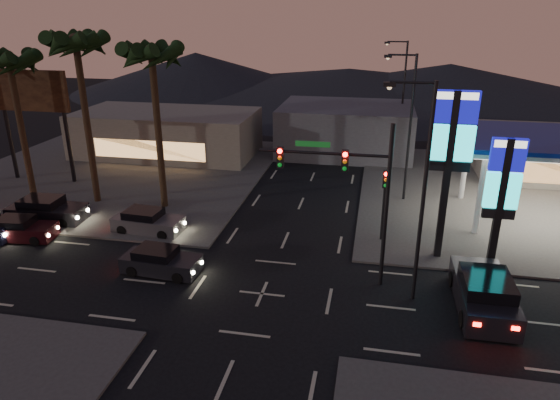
% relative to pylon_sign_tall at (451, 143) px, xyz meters
% --- Properties ---
extents(ground, '(140.00, 140.00, 0.00)m').
position_rel_pylon_sign_tall_xyz_m(ground, '(-8.50, -5.50, -6.39)').
color(ground, black).
rests_on(ground, ground).
extents(corner_lot_ne, '(24.00, 24.00, 0.12)m').
position_rel_pylon_sign_tall_xyz_m(corner_lot_ne, '(7.50, 10.50, -6.33)').
color(corner_lot_ne, '#47443F').
rests_on(corner_lot_ne, ground).
extents(corner_lot_nw, '(24.00, 24.00, 0.12)m').
position_rel_pylon_sign_tall_xyz_m(corner_lot_nw, '(-24.50, 10.50, -6.33)').
color(corner_lot_nw, '#47443F').
rests_on(corner_lot_nw, ground).
extents(convenience_store, '(10.00, 6.00, 4.00)m').
position_rel_pylon_sign_tall_xyz_m(convenience_store, '(9.50, 15.50, -4.39)').
color(convenience_store, '#726B5B').
rests_on(convenience_store, ground).
extents(pylon_sign_tall, '(2.20, 0.35, 9.00)m').
position_rel_pylon_sign_tall_xyz_m(pylon_sign_tall, '(0.00, 0.00, 0.00)').
color(pylon_sign_tall, black).
rests_on(pylon_sign_tall, ground).
extents(pylon_sign_short, '(1.60, 0.35, 7.00)m').
position_rel_pylon_sign_tall_xyz_m(pylon_sign_short, '(2.50, -1.00, -1.74)').
color(pylon_sign_short, black).
rests_on(pylon_sign_short, ground).
extents(traffic_signal_mast, '(6.10, 0.39, 8.00)m').
position_rel_pylon_sign_tall_xyz_m(traffic_signal_mast, '(-4.74, -3.51, -1.17)').
color(traffic_signal_mast, black).
rests_on(traffic_signal_mast, ground).
extents(pedestal_signal, '(0.32, 0.39, 4.30)m').
position_rel_pylon_sign_tall_xyz_m(pedestal_signal, '(-3.00, 1.48, -3.47)').
color(pedestal_signal, black).
rests_on(pedestal_signal, ground).
extents(streetlight_near, '(2.14, 0.25, 10.00)m').
position_rel_pylon_sign_tall_xyz_m(streetlight_near, '(-1.71, -4.50, -0.68)').
color(streetlight_near, black).
rests_on(streetlight_near, ground).
extents(streetlight_mid, '(2.14, 0.25, 10.00)m').
position_rel_pylon_sign_tall_xyz_m(streetlight_mid, '(-1.71, 8.50, -0.68)').
color(streetlight_mid, black).
rests_on(streetlight_mid, ground).
extents(streetlight_far, '(2.14, 0.25, 10.00)m').
position_rel_pylon_sign_tall_xyz_m(streetlight_far, '(-1.71, 22.50, -0.68)').
color(streetlight_far, black).
rests_on(streetlight_far, ground).
extents(palm_a, '(4.41, 4.41, 10.86)m').
position_rel_pylon_sign_tall_xyz_m(palm_a, '(-17.50, 4.00, 3.03)').
color(palm_a, black).
rests_on(palm_a, ground).
extents(palm_b, '(4.41, 4.41, 11.46)m').
position_rel_pylon_sign_tall_xyz_m(palm_b, '(-22.50, 4.00, 3.58)').
color(palm_b, black).
rests_on(palm_b, ground).
extents(palm_c, '(4.41, 4.41, 10.26)m').
position_rel_pylon_sign_tall_xyz_m(palm_c, '(-27.50, 4.00, 2.49)').
color(palm_c, black).
rests_on(palm_c, ground).
extents(billboard, '(6.00, 0.30, 8.50)m').
position_rel_pylon_sign_tall_xyz_m(billboard, '(-29.00, 7.50, -0.06)').
color(billboard, black).
rests_on(billboard, ground).
extents(building_far_west, '(16.00, 8.00, 4.00)m').
position_rel_pylon_sign_tall_xyz_m(building_far_west, '(-22.50, 16.50, -4.39)').
color(building_far_west, '#726B5B').
rests_on(building_far_west, ground).
extents(building_far_mid, '(12.00, 9.00, 4.40)m').
position_rel_pylon_sign_tall_xyz_m(building_far_mid, '(-6.50, 20.50, -4.19)').
color(building_far_mid, '#4C4C51').
rests_on(building_far_mid, ground).
extents(hill_left, '(40.00, 40.00, 6.00)m').
position_rel_pylon_sign_tall_xyz_m(hill_left, '(-33.50, 54.50, -3.39)').
color(hill_left, black).
rests_on(hill_left, ground).
extents(hill_right, '(50.00, 50.00, 5.00)m').
position_rel_pylon_sign_tall_xyz_m(hill_right, '(6.50, 54.50, -3.89)').
color(hill_right, black).
rests_on(hill_right, ground).
extents(hill_center, '(60.00, 60.00, 4.00)m').
position_rel_pylon_sign_tall_xyz_m(hill_center, '(-8.50, 54.50, -4.39)').
color(hill_center, black).
rests_on(hill_center, ground).
extents(car_lane_a_front, '(4.15, 1.94, 1.32)m').
position_rel_pylon_sign_tall_xyz_m(car_lane_a_front, '(-14.06, -4.45, -5.78)').
color(car_lane_a_front, black).
rests_on(car_lane_a_front, ground).
extents(car_lane_a_mid, '(4.19, 2.08, 1.32)m').
position_rel_pylon_sign_tall_xyz_m(car_lane_a_mid, '(-23.78, -2.33, -5.78)').
color(car_lane_a_mid, black).
rests_on(car_lane_a_mid, ground).
extents(car_lane_b_front, '(4.41, 2.08, 1.40)m').
position_rel_pylon_sign_tall_xyz_m(car_lane_b_front, '(-16.88, 0.06, -5.74)').
color(car_lane_b_front, '#58585A').
rests_on(car_lane_b_front, ground).
extents(car_lane_b_mid, '(4.92, 2.26, 1.57)m').
position_rel_pylon_sign_tall_xyz_m(car_lane_b_mid, '(-23.83, 0.31, -5.66)').
color(car_lane_b_mid, black).
rests_on(car_lane_b_mid, ground).
extents(suv_station, '(2.38, 5.38, 1.78)m').
position_rel_pylon_sign_tall_xyz_m(suv_station, '(1.50, -4.81, -5.57)').
color(suv_station, black).
rests_on(suv_station, ground).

